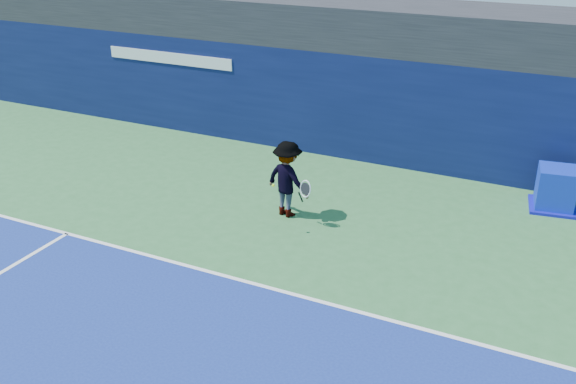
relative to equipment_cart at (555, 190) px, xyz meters
name	(u,v)px	position (x,y,z in m)	size (l,w,h in m)	color
ground	(175,383)	(-4.62, -9.13, -0.47)	(80.00, 80.00, 0.00)	#306A37
baseline	(266,287)	(-4.62, -6.13, -0.46)	(24.00, 0.10, 0.01)	white
stadium_band	(405,27)	(-4.62, 2.37, 3.13)	(36.00, 3.00, 1.20)	black
back_wall_assembly	(389,109)	(-4.63, 1.37, 1.03)	(36.00, 1.03, 3.00)	#0B133D
equipment_cart	(555,190)	(0.00, 0.00, 0.00)	(1.22, 1.22, 1.03)	#0C22B0
tennis_player	(288,179)	(-5.62, -3.11, 0.44)	(1.42, 0.97, 1.82)	silver
tennis_ball	(273,185)	(-5.51, -4.03, 0.67)	(0.06, 0.06, 0.06)	#CAFB1B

